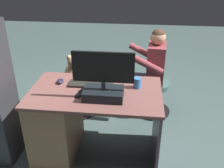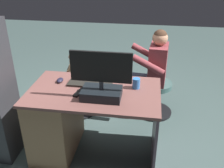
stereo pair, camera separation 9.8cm
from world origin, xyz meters
The scene contains 11 objects.
ground_plane centered at (0.00, 0.00, 0.00)m, with size 10.00×10.00×0.00m, color #405451.
desk centered at (0.31, 0.30, 0.38)m, with size 1.21×0.72×0.72m.
monitor centered at (-0.09, 0.41, 0.85)m, with size 0.52×0.23×0.42m.
keyboard centered at (0.06, 0.20, 0.73)m, with size 0.42×0.14×0.02m, color black.
computer_mouse centered at (0.36, 0.18, 0.73)m, with size 0.06×0.10×0.04m, color #1F1D31.
cup centered at (-0.38, 0.20, 0.77)m, with size 0.07×0.07×0.10m, color #3372BF.
tv_remote centered at (0.12, 0.38, 0.72)m, with size 0.04×0.15×0.02m, color black.
office_chair_teddy centered at (0.38, -0.43, 0.24)m, with size 0.48×0.48×0.43m.
teddy_bear centered at (0.38, -0.44, 0.58)m, with size 0.23×0.24×0.34m.
visitor_chair centered at (-0.59, -0.52, 0.26)m, with size 0.45×0.45×0.43m.
person centered at (-0.49, -0.51, 0.62)m, with size 0.59×0.51×1.08m.
Camera 2 is at (-0.47, 2.33, 1.85)m, focal length 41.44 mm.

